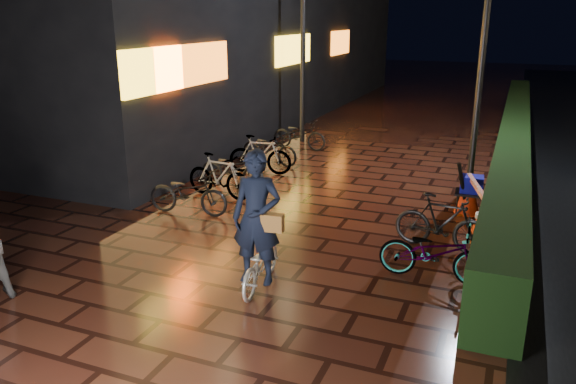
% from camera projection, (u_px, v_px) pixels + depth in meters
% --- Properties ---
extents(ground, '(80.00, 80.00, 0.00)m').
position_uv_depth(ground, '(286.00, 246.00, 9.28)').
color(ground, '#381911').
rests_on(ground, ground).
extents(hedge, '(0.70, 20.00, 1.00)m').
position_uv_depth(hedge, '(514.00, 138.00, 15.00)').
color(hedge, black).
rests_on(hedge, ground).
extents(lamp_post_hedge, '(0.48, 0.25, 5.11)m').
position_uv_depth(lamp_post_hedge, '(482.00, 58.00, 11.49)').
color(lamp_post_hedge, black).
rests_on(lamp_post_hedge, ground).
extents(lamp_post_sf, '(0.52, 0.24, 5.48)m').
position_uv_depth(lamp_post_sf, '(303.00, 38.00, 16.05)').
color(lamp_post_sf, black).
rests_on(lamp_post_sf, ground).
extents(cyclist, '(0.75, 1.43, 1.99)m').
position_uv_depth(cyclist, '(258.00, 239.00, 7.67)').
color(cyclist, silver).
rests_on(cyclist, ground).
extents(traffic_barrier, '(0.88, 1.89, 0.77)m').
position_uv_depth(traffic_barrier, '(476.00, 206.00, 10.06)').
color(traffic_barrier, '#EC440C').
rests_on(traffic_barrier, ground).
extents(cart_assembly, '(0.60, 0.62, 1.08)m').
position_uv_depth(cart_assembly, '(471.00, 186.00, 10.64)').
color(cart_assembly, black).
rests_on(cart_assembly, ground).
extents(parked_bikes_storefront, '(1.77, 6.54, 0.93)m').
position_uv_depth(parked_bikes_storefront, '(250.00, 160.00, 13.05)').
color(parked_bikes_storefront, black).
rests_on(parked_bikes_storefront, ground).
extents(parked_bikes_hedge, '(1.65, 1.75, 0.93)m').
position_uv_depth(parked_bikes_hedge, '(439.00, 238.00, 8.48)').
color(parked_bikes_hedge, black).
rests_on(parked_bikes_hedge, ground).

